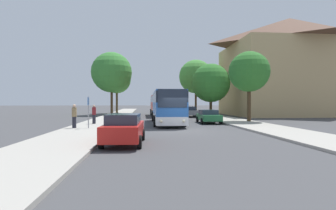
# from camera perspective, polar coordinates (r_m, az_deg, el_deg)

# --- Properties ---
(ground_plane) EXTENTS (300.00, 300.00, 0.00)m
(ground_plane) POSITION_cam_1_polar(r_m,az_deg,el_deg) (19.62, 2.92, -5.66)
(ground_plane) COLOR #424244
(ground_plane) RESTS_ON ground
(sidewalk_left) EXTENTS (4.00, 120.00, 0.15)m
(sidewalk_left) POSITION_cam_1_polar(r_m,az_deg,el_deg) (19.87, -17.58, -5.40)
(sidewalk_left) COLOR #A39E93
(sidewalk_left) RESTS_ON ground_plane
(sidewalk_right) EXTENTS (4.00, 120.00, 0.15)m
(sidewalk_right) POSITION_cam_1_polar(r_m,az_deg,el_deg) (21.74, 21.58, -4.89)
(sidewalk_right) COLOR #A39E93
(sidewalk_right) RESTS_ON ground_plane
(building_right_background) EXTENTS (19.39, 14.96, 15.94)m
(building_right_background) POSITION_cam_1_polar(r_m,az_deg,el_deg) (47.84, 24.90, 7.56)
(building_right_background) COLOR tan
(building_right_background) RESTS_ON ground_plane
(bus_front) EXTENTS (2.94, 11.40, 3.20)m
(bus_front) POSITION_cam_1_polar(r_m,az_deg,el_deg) (26.13, -0.24, -0.32)
(bus_front) COLOR silver
(bus_front) RESTS_ON ground_plane
(bus_middle) EXTENTS (2.76, 11.36, 3.20)m
(bus_middle) POSITION_cam_1_polar(r_m,az_deg,el_deg) (39.97, -1.82, 0.01)
(bus_middle) COLOR gray
(bus_middle) RESTS_ON ground_plane
(parked_car_left_curb) EXTENTS (2.14, 4.42, 1.55)m
(parked_car_left_curb) POSITION_cam_1_polar(r_m,az_deg,el_deg) (13.62, -9.55, -5.05)
(parked_car_left_curb) COLOR red
(parked_car_left_curb) RESTS_ON ground_plane
(parked_car_right_near) EXTENTS (2.14, 4.20, 1.36)m
(parked_car_right_near) POSITION_cam_1_polar(r_m,az_deg,el_deg) (27.01, 8.80, -2.41)
(parked_car_right_near) COLOR #236B38
(parked_car_right_near) RESTS_ON ground_plane
(parked_car_right_far) EXTENTS (2.12, 4.34, 1.51)m
(parked_car_right_far) POSITION_cam_1_polar(r_m,az_deg,el_deg) (38.38, 4.66, -1.41)
(parked_car_right_far) COLOR slate
(parked_car_right_far) RESTS_ON ground_plane
(bus_stop_sign) EXTENTS (0.08, 0.45, 2.41)m
(bus_stop_sign) POSITION_cam_1_polar(r_m,az_deg,el_deg) (21.03, -16.94, -0.76)
(bus_stop_sign) COLOR gray
(bus_stop_sign) RESTS_ON sidewalk_left
(pedestrian_waiting_near) EXTENTS (0.36, 0.36, 1.75)m
(pedestrian_waiting_near) POSITION_cam_1_polar(r_m,az_deg,el_deg) (25.18, -15.80, -1.93)
(pedestrian_waiting_near) COLOR #23232D
(pedestrian_waiting_near) RESTS_ON sidewalk_left
(pedestrian_waiting_far) EXTENTS (0.36, 0.36, 1.83)m
(pedestrian_waiting_far) POSITION_cam_1_polar(r_m,az_deg,el_deg) (21.46, -19.74, -2.27)
(pedestrian_waiting_far) COLOR #23232D
(pedestrian_waiting_far) RESTS_ON sidewalk_left
(tree_left_near) EXTENTS (6.66, 6.66, 10.25)m
(tree_left_near) POSITION_cam_1_polar(r_m,az_deg,el_deg) (44.57, -12.17, 6.94)
(tree_left_near) COLOR #47331E
(tree_left_near) RESTS_ON sidewalk_left
(tree_left_far) EXTENTS (5.27, 5.27, 8.93)m
(tree_left_far) POSITION_cam_1_polar(r_m,az_deg,el_deg) (50.54, -11.08, 5.48)
(tree_left_far) COLOR #513D23
(tree_left_far) RESTS_ON sidewalk_left
(tree_right_near) EXTENTS (4.23, 4.23, 7.31)m
(tree_right_near) POSITION_cam_1_polar(r_m,az_deg,el_deg) (28.86, 17.23, 6.90)
(tree_right_near) COLOR #47331E
(tree_right_near) RESTS_ON sidewalk_right
(tree_right_mid) EXTENTS (5.75, 5.75, 7.73)m
(tree_right_mid) POSITION_cam_1_polar(r_m,az_deg,el_deg) (39.69, 9.30, 4.75)
(tree_right_mid) COLOR #47331E
(tree_right_mid) RESTS_ON sidewalk_right
(tree_right_far) EXTENTS (6.44, 6.44, 10.11)m
(tree_right_far) POSITION_cam_1_polar(r_m,az_deg,el_deg) (50.72, 6.07, 6.16)
(tree_right_far) COLOR #47331E
(tree_right_far) RESTS_ON sidewalk_right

